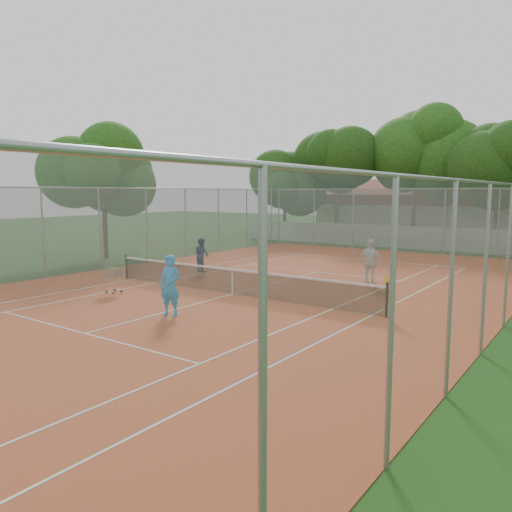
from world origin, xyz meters
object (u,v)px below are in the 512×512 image
Objects in this scene: player_far_right at (371,262)px; player_near at (170,286)px; tennis_net at (232,281)px; clubhouse at (423,211)px; player_far_left at (202,255)px; ball_hopper at (114,279)px.

player_near is at bearing 73.96° from player_far_right.
player_near is 8.87m from player_far_right.
tennis_net is 0.72× the size of clubhouse.
player_near reaches higher than player_far_left.
tennis_net is at bearing 161.19° from player_far_left.
clubhouse reaches higher than player_far_left.
tennis_net is at bearing 22.05° from ball_hopper.
player_near is at bearing 143.16° from player_far_left.
ball_hopper is at bearing -147.69° from tennis_net.
clubhouse is at bearing -73.79° from player_far_right.
tennis_net is 4.49m from ball_hopper.
clubhouse reaches higher than tennis_net.
player_far_right is (3.45, 4.69, 0.45)m from tennis_net.
player_near is at bearing -82.69° from tennis_net.
player_far_right is (7.94, 1.35, 0.13)m from player_far_left.
ball_hopper is at bearing 114.80° from player_far_left.
player_near is 4.46m from ball_hopper.
ball_hopper is at bearing 148.39° from player_near.
ball_hopper is (0.70, -5.74, -0.29)m from player_far_left.
player_near is 1.00× the size of player_far_right.
player_far_left is at bearing 110.22° from player_near.
clubhouse is at bearing 93.95° from tennis_net.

